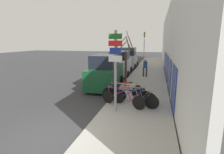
{
  "coord_description": "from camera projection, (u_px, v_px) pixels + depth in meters",
  "views": [
    {
      "loc": [
        3.44,
        -4.74,
        3.27
      ],
      "look_at": [
        0.86,
        5.14,
        1.18
      ],
      "focal_mm": 28.0,
      "sensor_mm": 36.0,
      "label": 1
    }
  ],
  "objects": [
    {
      "name": "ground_plane",
      "position": [
        119.0,
        76.0,
        16.62
      ],
      "size": [
        80.0,
        80.0,
        0.0
      ],
      "primitive_type": "plane",
      "color": "#333335"
    },
    {
      "name": "sidewalk_curb",
      "position": [
        149.0,
        72.0,
        18.62
      ],
      "size": [
        3.2,
        32.0,
        0.15
      ],
      "color": "#9E9B93",
      "rests_on": "ground"
    },
    {
      "name": "building_facade",
      "position": [
        168.0,
        42.0,
        17.49
      ],
      "size": [
        0.23,
        32.0,
        6.5
      ],
      "color": "silver",
      "rests_on": "ground"
    },
    {
      "name": "signpost",
      "position": [
        115.0,
        68.0,
        7.55
      ],
      "size": [
        0.59,
        0.14,
        3.59
      ],
      "color": "#939399",
      "rests_on": "sidewalk_curb"
    },
    {
      "name": "bicycle_0",
      "position": [
        123.0,
        98.0,
        8.49
      ],
      "size": [
        2.27,
        0.8,
        0.91
      ],
      "rotation": [
        0.0,
        0.0,
        1.26
      ],
      "color": "black",
      "rests_on": "sidewalk_curb"
    },
    {
      "name": "bicycle_1",
      "position": [
        134.0,
        98.0,
        8.51
      ],
      "size": [
        2.37,
        0.64,
        0.94
      ],
      "rotation": [
        0.0,
        0.0,
        1.35
      ],
      "color": "black",
      "rests_on": "sidewalk_curb"
    },
    {
      "name": "bicycle_2",
      "position": [
        135.0,
        96.0,
        8.89
      ],
      "size": [
        2.19,
        0.48,
        0.89
      ],
      "rotation": [
        0.0,
        0.0,
        1.43
      ],
      "color": "black",
      "rests_on": "sidewalk_curb"
    },
    {
      "name": "bicycle_3",
      "position": [
        129.0,
        94.0,
        9.12
      ],
      "size": [
        2.42,
        0.67,
        0.98
      ],
      "rotation": [
        0.0,
        0.0,
        1.35
      ],
      "color": "black",
      "rests_on": "sidewalk_curb"
    },
    {
      "name": "bicycle_4",
      "position": [
        123.0,
        92.0,
        9.61
      ],
      "size": [
        2.14,
        0.98,
        0.95
      ],
      "rotation": [
        0.0,
        0.0,
        1.99
      ],
      "color": "black",
      "rests_on": "sidewalk_curb"
    },
    {
      "name": "parked_car_0",
      "position": [
        105.0,
        73.0,
        12.48
      ],
      "size": [
        2.18,
        4.56,
        2.36
      ],
      "rotation": [
        0.0,
        0.0,
        0.04
      ],
      "color": "#144728",
      "rests_on": "ground"
    },
    {
      "name": "parked_car_1",
      "position": [
        120.0,
        64.0,
        17.35
      ],
      "size": [
        2.27,
        4.6,
        2.34
      ],
      "rotation": [
        0.0,
        0.0,
        0.05
      ],
      "color": "silver",
      "rests_on": "ground"
    },
    {
      "name": "parked_car_2",
      "position": [
        128.0,
        59.0,
        22.06
      ],
      "size": [
        2.14,
        4.17,
        2.52
      ],
      "rotation": [
        0.0,
        0.0,
        0.01
      ],
      "color": "#B2B7BC",
      "rests_on": "ground"
    },
    {
      "name": "pedestrian_near",
      "position": [
        145.0,
        66.0,
        15.56
      ],
      "size": [
        0.42,
        0.35,
        1.6
      ],
      "rotation": [
        0.0,
        0.0,
        3.04
      ],
      "color": "#333338",
      "rests_on": "sidewalk_curb"
    },
    {
      "name": "street_tree",
      "position": [
        126.0,
        62.0,
        12.19
      ],
      "size": [
        1.54,
        1.28,
        3.83
      ],
      "color": "#4C3828",
      "rests_on": "sidewalk_curb"
    },
    {
      "name": "traffic_light",
      "position": [
        144.0,
        43.0,
        24.9
      ],
      "size": [
        0.2,
        0.3,
        4.5
      ],
      "color": "#939399",
      "rests_on": "sidewalk_curb"
    }
  ]
}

